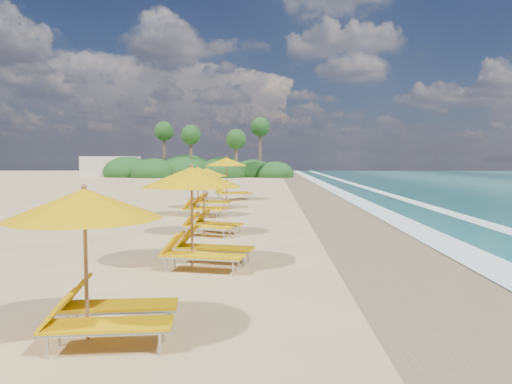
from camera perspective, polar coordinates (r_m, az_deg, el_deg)
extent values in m
plane|color=#D3B57C|center=(17.36, 0.00, -3.95)|extent=(160.00, 160.00, 0.00)
cube|color=#8E7B55|center=(17.68, 13.10, -3.90)|extent=(4.00, 160.00, 0.01)
cube|color=white|center=(18.03, 17.79, -3.75)|extent=(1.20, 160.00, 0.01)
cube|color=white|center=(19.07, 26.51, -3.59)|extent=(0.80, 160.00, 0.01)
cylinder|color=olive|center=(6.66, -19.98, -8.44)|extent=(0.05, 0.05, 1.99)
cone|color=#DDA704|center=(6.54, -20.15, -1.35)|extent=(2.28, 2.28, 0.40)
sphere|color=olive|center=(6.52, -20.20, 0.59)|extent=(0.07, 0.07, 0.07)
cylinder|color=olive|center=(10.56, -7.79, -3.12)|extent=(0.05, 0.05, 2.20)
cone|color=#DDA704|center=(10.49, -7.84, 1.83)|extent=(2.63, 2.63, 0.44)
sphere|color=olive|center=(10.48, -7.85, 3.17)|extent=(0.08, 0.08, 0.08)
cylinder|color=olive|center=(15.10, -6.36, -1.50)|extent=(0.05, 0.05, 1.92)
cone|color=#DDA704|center=(15.04, -6.38, 1.52)|extent=(2.53, 2.53, 0.39)
sphere|color=olive|center=(15.04, -6.39, 2.34)|extent=(0.07, 0.07, 0.07)
cylinder|color=olive|center=(19.98, -7.07, 0.00)|extent=(0.05, 0.05, 2.04)
cone|color=#DDA704|center=(19.94, -7.09, 2.43)|extent=(2.50, 2.50, 0.41)
sphere|color=olive|center=(19.94, -7.10, 3.08)|extent=(0.07, 0.07, 0.07)
cylinder|color=olive|center=(23.10, -6.01, 0.42)|extent=(0.05, 0.05, 1.94)
cone|color=#DDA704|center=(23.07, -6.03, 2.42)|extent=(2.26, 2.26, 0.39)
sphere|color=olive|center=(23.06, -6.03, 2.95)|extent=(0.07, 0.07, 0.07)
cylinder|color=olive|center=(27.72, -3.62, 1.58)|extent=(0.06, 0.06, 2.47)
cone|color=#DDA704|center=(27.70, -3.63, 3.70)|extent=(3.12, 3.12, 0.50)
sphere|color=olive|center=(27.70, -3.63, 4.27)|extent=(0.09, 0.09, 0.09)
ellipsoid|color=#163D14|center=(62.55, -4.12, 2.36)|extent=(6.40, 6.40, 4.16)
ellipsoid|color=#163D14|center=(64.26, -8.47, 2.44)|extent=(7.20, 7.20, 4.68)
ellipsoid|color=#163D14|center=(63.16, -12.37, 2.26)|extent=(6.00, 6.00, 3.90)
ellipsoid|color=#163D14|center=(64.26, -0.38, 2.34)|extent=(5.60, 5.60, 3.64)
ellipsoid|color=#163D14|center=(66.17, -15.30, 2.34)|extent=(6.60, 6.60, 4.29)
ellipsoid|color=#163D14|center=(62.21, 2.31, 2.23)|extent=(5.00, 5.00, 3.25)
cylinder|color=brown|center=(60.35, -2.43, 4.09)|extent=(0.36, 0.36, 5.00)
sphere|color=#163D14|center=(60.41, -2.44, 6.46)|extent=(2.60, 2.60, 2.60)
cylinder|color=brown|center=(62.09, -7.91, 4.33)|extent=(0.36, 0.36, 5.60)
sphere|color=#163D14|center=(62.17, -7.93, 6.91)|extent=(2.60, 2.60, 2.60)
cylinder|color=brown|center=(64.84, -11.10, 4.54)|extent=(0.36, 0.36, 6.20)
sphere|color=#163D14|center=(64.95, -11.14, 7.28)|extent=(2.60, 2.60, 2.60)
cylinder|color=brown|center=(64.21, 0.52, 4.89)|extent=(0.36, 0.36, 6.80)
sphere|color=#163D14|center=(64.35, 0.52, 7.92)|extent=(2.60, 2.60, 2.60)
cube|color=beige|center=(68.99, -17.20, 2.99)|extent=(7.00, 5.00, 2.80)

